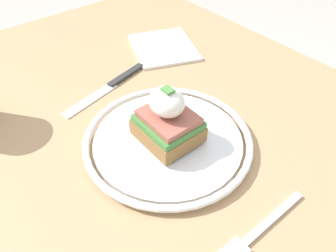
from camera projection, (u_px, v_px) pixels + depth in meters
name	position (u px, v px, depth m)	size (l,w,h in m)	color
dining_table	(160.00, 184.00, 0.57)	(0.99, 0.74, 0.73)	tan
plate	(168.00, 140.00, 0.47)	(0.24, 0.24, 0.02)	silver
sandwich	(168.00, 120.00, 0.45)	(0.11, 0.08, 0.08)	olive
fork	(258.00, 231.00, 0.37)	(0.02, 0.14, 0.00)	silver
knife	(112.00, 85.00, 0.58)	(0.06, 0.18, 0.01)	#2D2D2D
napkin	(164.00, 47.00, 0.68)	(0.14, 0.12, 0.01)	white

